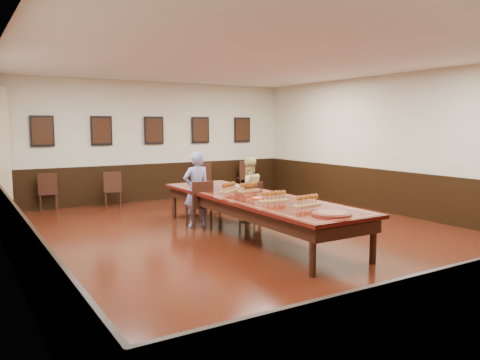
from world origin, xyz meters
TOP-DOWN VIEW (x-y plane):
  - floor at (0.00, 0.00)m, footprint 8.00×10.00m
  - ceiling at (0.00, 0.00)m, footprint 8.00×10.00m
  - wall_back at (0.00, 5.01)m, footprint 8.00×0.02m
  - wall_left at (-4.01, 0.00)m, footprint 0.02×10.00m
  - wall_right at (4.01, 0.00)m, footprint 0.02×10.00m
  - chair_man at (-0.53, 1.22)m, footprint 0.46×0.50m
  - chair_woman at (0.65, 1.14)m, footprint 0.48×0.51m
  - spare_chair_a at (-2.74, 4.84)m, footprint 0.52×0.55m
  - spare_chair_b at (-1.29, 4.51)m, footprint 0.52×0.55m
  - spare_chair_c at (1.32, 4.83)m, footprint 0.56×0.59m
  - spare_chair_d at (2.79, 4.82)m, footprint 0.55×0.58m
  - person_man at (-0.52, 1.32)m, footprint 0.56×0.38m
  - person_woman at (0.66, 1.23)m, footprint 0.76×0.64m
  - pink_phone at (0.60, -0.00)m, footprint 0.11×0.14m
  - wainscoting at (0.00, 0.00)m, footprint 8.00×10.00m
  - conference_table at (0.00, 0.00)m, footprint 1.40×5.00m
  - posters at (0.00, 4.94)m, footprint 6.14×0.04m
  - flight_a at (-0.11, 0.74)m, footprint 0.50×0.39m
  - flight_b at (0.27, 0.62)m, footprint 0.48×0.22m
  - flight_c at (-0.03, -0.64)m, footprint 0.51×0.19m
  - flight_d at (0.17, -1.29)m, footprint 0.51×0.20m
  - red_plate_grp at (-0.12, -0.28)m, footprint 0.22×0.22m
  - carved_platter at (-0.04, -2.09)m, footprint 0.61×0.61m

SIDE VIEW (x-z plane):
  - floor at x=0.00m, z-range -0.02..0.00m
  - chair_woman at x=0.65m, z-range 0.00..0.87m
  - spare_chair_b at x=-1.29m, z-range 0.00..0.90m
  - spare_chair_a at x=-2.74m, z-range 0.00..0.91m
  - chair_man at x=-0.53m, z-range 0.00..0.95m
  - spare_chair_c at x=1.32m, z-range 0.00..0.98m
  - spare_chair_d at x=2.79m, z-range 0.00..0.98m
  - wainscoting at x=0.00m, z-range 0.00..1.00m
  - conference_table at x=0.00m, z-range 0.23..0.99m
  - person_woman at x=0.66m, z-range 0.00..1.36m
  - pink_phone at x=0.60m, z-range 0.75..0.76m
  - person_man at x=-0.52m, z-range 0.00..1.52m
  - red_plate_grp at x=-0.12m, z-range 0.75..0.78m
  - carved_platter at x=-0.04m, z-range 0.75..0.79m
  - flight_b at x=0.27m, z-range 0.74..0.92m
  - flight_d at x=0.17m, z-range 0.74..0.93m
  - flight_c at x=-0.03m, z-range 0.74..0.93m
  - flight_a at x=-0.11m, z-range 0.74..0.93m
  - wall_back at x=0.00m, z-range 0.00..3.20m
  - wall_left at x=-4.01m, z-range 0.00..3.20m
  - wall_right at x=4.01m, z-range 0.00..3.20m
  - posters at x=0.00m, z-range 1.53..2.27m
  - ceiling at x=0.00m, z-range 3.20..3.22m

